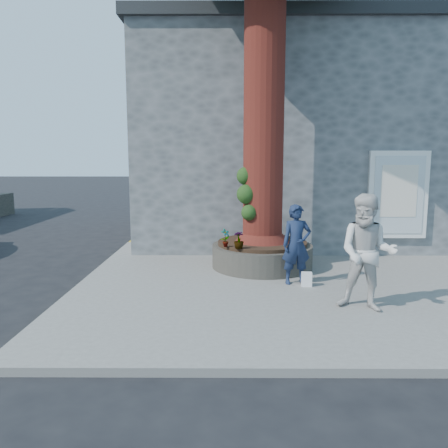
{
  "coord_description": "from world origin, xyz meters",
  "views": [
    {
      "loc": [
        -0.02,
        -7.88,
        2.58
      ],
      "look_at": [
        -0.08,
        1.12,
        1.25
      ],
      "focal_mm": 35.0,
      "sensor_mm": 36.0,
      "label": 1
    }
  ],
  "objects": [
    {
      "name": "plant_b",
      "position": [
        1.14,
        2.46,
        0.9
      ],
      "size": [
        0.27,
        0.27,
        0.35
      ],
      "primitive_type": "imported",
      "rotation": [
        0.0,
        0.0,
        2.48
      ],
      "color": "gray",
      "rests_on": "planter"
    },
    {
      "name": "woman",
      "position": [
        2.27,
        -0.92,
        1.08
      ],
      "size": [
        1.14,
        1.04,
        1.92
      ],
      "primitive_type": "imported",
      "rotation": [
        0.0,
        0.0,
        -0.4
      ],
      "color": "silver",
      "rests_on": "pavement"
    },
    {
      "name": "plant_d",
      "position": [
        1.65,
        2.85,
        0.87
      ],
      "size": [
        0.31,
        0.33,
        0.29
      ],
      "primitive_type": "imported",
      "rotation": [
        0.0,
        0.0,
        5.07
      ],
      "color": "gray",
      "rests_on": "planter"
    },
    {
      "name": "pavement",
      "position": [
        1.5,
        1.0,
        0.06
      ],
      "size": [
        9.0,
        8.0,
        0.12
      ],
      "primitive_type": "cube",
      "color": "slate",
      "rests_on": "ground"
    },
    {
      "name": "plant_a",
      "position": [
        -0.05,
        1.33,
        0.92
      ],
      "size": [
        0.25,
        0.24,
        0.4
      ],
      "primitive_type": "imported",
      "rotation": [
        0.0,
        0.0,
        0.65
      ],
      "color": "gray",
      "rests_on": "planter"
    },
    {
      "name": "stone_shop",
      "position": [
        2.5,
        7.2,
        3.16
      ],
      "size": [
        10.3,
        8.3,
        6.3
      ],
      "color": "#525557",
      "rests_on": "ground"
    },
    {
      "name": "planter",
      "position": [
        0.8,
        2.0,
        0.41
      ],
      "size": [
        2.3,
        2.3,
        0.6
      ],
      "color": "black",
      "rests_on": "pavement"
    },
    {
      "name": "plant_c",
      "position": [
        0.24,
        1.15,
        0.91
      ],
      "size": [
        0.24,
        0.24,
        0.37
      ],
      "primitive_type": "imported",
      "rotation": [
        0.0,
        0.0,
        3.29
      ],
      "color": "gray",
      "rests_on": "planter"
    },
    {
      "name": "man",
      "position": [
        1.36,
        0.61,
        0.91
      ],
      "size": [
        0.62,
        0.45,
        1.59
      ],
      "primitive_type": "imported",
      "rotation": [
        0.0,
        0.0,
        0.13
      ],
      "color": "#16223D",
      "rests_on": "pavement"
    },
    {
      "name": "ground",
      "position": [
        0.0,
        0.0,
        0.0
      ],
      "size": [
        120.0,
        120.0,
        0.0
      ],
      "primitive_type": "plane",
      "color": "black",
      "rests_on": "ground"
    },
    {
      "name": "shopping_bag",
      "position": [
        1.55,
        0.42,
        0.26
      ],
      "size": [
        0.21,
        0.13,
        0.28
      ],
      "primitive_type": "cube",
      "rotation": [
        0.0,
        0.0,
        -0.05
      ],
      "color": "white",
      "rests_on": "pavement"
    },
    {
      "name": "yellow_line",
      "position": [
        -3.05,
        1.0,
        0.0
      ],
      "size": [
        0.1,
        30.0,
        0.01
      ],
      "primitive_type": "cube",
      "color": "yellow",
      "rests_on": "ground"
    }
  ]
}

